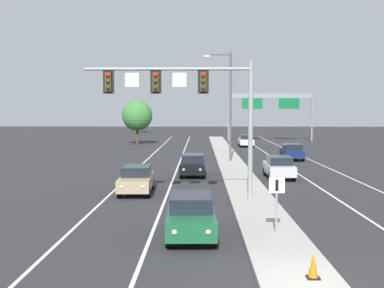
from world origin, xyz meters
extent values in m
plane|color=#28282B|center=(0.00, 0.00, 0.00)|extent=(260.00, 260.00, 0.00)
cube|color=#9E9B93|center=(0.00, 18.00, 0.07)|extent=(2.40, 110.00, 0.15)
cube|color=silver|center=(-4.70, 25.00, 0.00)|extent=(0.14, 100.00, 0.01)
cube|color=silver|center=(4.70, 25.00, 0.00)|extent=(0.14, 100.00, 0.01)
cube|color=silver|center=(-8.00, 25.00, 0.00)|extent=(0.14, 100.00, 0.01)
cube|color=silver|center=(8.00, 25.00, 0.00)|extent=(0.14, 100.00, 0.01)
cylinder|color=gray|center=(-0.22, 11.59, 3.75)|extent=(0.24, 0.24, 7.20)
cylinder|color=gray|center=(-4.46, 11.59, 6.95)|extent=(8.48, 0.16, 0.16)
cube|color=black|center=(-2.65, 11.63, 6.30)|extent=(0.56, 0.06, 1.20)
cube|color=#38330F|center=(-2.65, 11.59, 6.30)|extent=(0.32, 0.32, 1.00)
sphere|color=red|center=(-2.65, 11.42, 6.62)|extent=(0.22, 0.22, 0.22)
sphere|color=#282828|center=(-2.65, 11.42, 6.30)|extent=(0.22, 0.22, 0.22)
sphere|color=#282828|center=(-2.65, 11.42, 5.98)|extent=(0.22, 0.22, 0.22)
cube|color=black|center=(-5.07, 11.63, 6.30)|extent=(0.56, 0.06, 1.20)
cube|color=#38330F|center=(-5.07, 11.59, 6.30)|extent=(0.32, 0.32, 1.00)
sphere|color=red|center=(-5.07, 11.42, 6.62)|extent=(0.22, 0.22, 0.22)
sphere|color=#282828|center=(-5.07, 11.42, 6.30)|extent=(0.22, 0.22, 0.22)
sphere|color=#282828|center=(-5.07, 11.42, 5.98)|extent=(0.22, 0.22, 0.22)
cube|color=black|center=(-7.49, 11.63, 6.30)|extent=(0.56, 0.06, 1.20)
cube|color=#38330F|center=(-7.49, 11.59, 6.30)|extent=(0.32, 0.32, 1.00)
sphere|color=red|center=(-7.49, 11.42, 6.62)|extent=(0.22, 0.22, 0.22)
sphere|color=#282828|center=(-7.49, 11.42, 6.30)|extent=(0.22, 0.22, 0.22)
sphere|color=#282828|center=(-7.49, 11.42, 5.98)|extent=(0.22, 0.22, 0.22)
cube|color=white|center=(-3.86, 11.57, 6.40)|extent=(0.70, 0.04, 0.70)
cube|color=white|center=(-6.28, 11.57, 6.40)|extent=(0.70, 0.04, 0.70)
cylinder|color=gray|center=(0.12, 5.18, 1.25)|extent=(0.08, 0.08, 2.20)
cube|color=white|center=(0.12, 5.15, 2.00)|extent=(0.60, 0.03, 0.60)
cube|color=black|center=(0.12, 5.13, 2.00)|extent=(0.12, 0.01, 0.44)
cylinder|color=#4C4C51|center=(0.01, 31.51, 5.15)|extent=(0.20, 0.20, 10.00)
cylinder|color=#4C4C51|center=(-1.09, 31.51, 9.95)|extent=(2.20, 0.12, 0.12)
cube|color=#B7B7B2|center=(-2.19, 31.51, 9.80)|extent=(0.56, 0.28, 0.20)
cube|color=#195633|center=(-3.16, 5.19, 0.67)|extent=(1.93, 4.45, 0.70)
cube|color=black|center=(-3.17, 5.41, 1.30)|extent=(1.65, 2.42, 0.56)
sphere|color=#EAE5C6|center=(-2.52, 3.02, 0.72)|extent=(0.18, 0.18, 0.18)
sphere|color=#EAE5C6|center=(-3.68, 2.99, 0.72)|extent=(0.18, 0.18, 0.18)
cylinder|color=black|center=(-2.32, 3.71, 0.32)|extent=(0.24, 0.65, 0.64)
cylinder|color=black|center=(-3.92, 3.66, 0.32)|extent=(0.24, 0.65, 0.64)
cylinder|color=black|center=(-2.41, 6.71, 0.32)|extent=(0.24, 0.65, 0.64)
cylinder|color=black|center=(-4.01, 6.66, 0.32)|extent=(0.24, 0.65, 0.64)
cube|color=tan|center=(-6.53, 14.81, 0.67)|extent=(1.92, 4.45, 0.70)
cube|color=black|center=(-6.53, 15.03, 1.30)|extent=(1.65, 2.42, 0.56)
sphere|color=#EAE5C6|center=(-5.89, 12.65, 0.72)|extent=(0.18, 0.18, 0.18)
sphere|color=#EAE5C6|center=(-7.05, 12.62, 0.72)|extent=(0.18, 0.18, 0.18)
cylinder|color=black|center=(-5.69, 13.33, 0.32)|extent=(0.24, 0.65, 0.64)
cylinder|color=black|center=(-7.29, 13.29, 0.32)|extent=(0.24, 0.65, 0.64)
cylinder|color=black|center=(-5.77, 16.33, 0.32)|extent=(0.24, 0.65, 0.64)
cylinder|color=black|center=(-7.37, 16.29, 0.32)|extent=(0.24, 0.65, 0.64)
cube|color=black|center=(-3.34, 22.36, 0.67)|extent=(1.84, 4.42, 0.70)
cube|color=black|center=(-3.34, 22.58, 1.30)|extent=(1.61, 2.39, 0.56)
sphere|color=#EAE5C6|center=(-2.79, 20.17, 0.72)|extent=(0.18, 0.18, 0.18)
sphere|color=#EAE5C6|center=(-3.94, 20.18, 0.72)|extent=(0.18, 0.18, 0.18)
cylinder|color=black|center=(-2.55, 20.85, 0.32)|extent=(0.23, 0.64, 0.64)
cylinder|color=black|center=(-4.15, 20.87, 0.32)|extent=(0.23, 0.64, 0.64)
cylinder|color=black|center=(-2.52, 23.85, 0.32)|extent=(0.23, 0.64, 0.64)
cylinder|color=black|center=(-4.12, 23.86, 0.32)|extent=(0.23, 0.64, 0.64)
cube|color=#B7B7BC|center=(2.84, 21.27, 0.67)|extent=(1.87, 4.43, 0.70)
cube|color=black|center=(2.84, 21.05, 1.30)|extent=(1.62, 2.40, 0.56)
sphere|color=#EAE5C6|center=(2.30, 23.46, 0.72)|extent=(0.18, 0.18, 0.18)
sphere|color=#EAE5C6|center=(3.45, 23.44, 0.72)|extent=(0.18, 0.18, 0.18)
cylinder|color=black|center=(2.07, 22.78, 0.32)|extent=(0.23, 0.64, 0.64)
cylinder|color=black|center=(3.67, 22.76, 0.32)|extent=(0.23, 0.64, 0.64)
cylinder|color=black|center=(2.02, 19.78, 0.32)|extent=(0.23, 0.64, 0.64)
cylinder|color=black|center=(3.62, 19.76, 0.32)|extent=(0.23, 0.64, 0.64)
cube|color=#141E4C|center=(6.21, 34.05, 0.67)|extent=(1.92, 4.45, 0.70)
cube|color=black|center=(6.20, 33.83, 1.30)|extent=(1.65, 2.42, 0.56)
sphere|color=#EAE5C6|center=(5.69, 36.24, 0.72)|extent=(0.18, 0.18, 0.18)
sphere|color=#EAE5C6|center=(6.84, 36.21, 0.72)|extent=(0.18, 0.18, 0.18)
cylinder|color=black|center=(5.45, 35.57, 0.32)|extent=(0.24, 0.65, 0.64)
cylinder|color=black|center=(7.05, 35.53, 0.32)|extent=(0.24, 0.65, 0.64)
cylinder|color=black|center=(5.37, 32.57, 0.32)|extent=(0.24, 0.65, 0.64)
cylinder|color=black|center=(6.97, 32.53, 0.32)|extent=(0.24, 0.65, 0.64)
cube|color=silver|center=(3.33, 51.22, 0.67)|extent=(1.81, 4.40, 0.70)
cube|color=black|center=(3.33, 51.00, 1.30)|extent=(1.59, 2.38, 0.56)
sphere|color=#EAE5C6|center=(2.74, 53.40, 0.72)|extent=(0.18, 0.18, 0.18)
sphere|color=#EAE5C6|center=(3.90, 53.41, 0.72)|extent=(0.18, 0.18, 0.18)
cylinder|color=black|center=(2.52, 52.72, 0.32)|extent=(0.22, 0.64, 0.64)
cylinder|color=black|center=(4.12, 52.73, 0.32)|extent=(0.22, 0.64, 0.64)
cylinder|color=black|center=(2.53, 49.72, 0.32)|extent=(0.22, 0.64, 0.64)
cylinder|color=black|center=(4.13, 49.73, 0.32)|extent=(0.22, 0.64, 0.64)
cube|color=black|center=(0.36, 0.17, 0.17)|extent=(0.36, 0.36, 0.04)
cone|color=orange|center=(0.36, 0.17, 0.54)|extent=(0.28, 0.28, 0.70)
cylinder|color=gray|center=(1.70, 62.41, 3.75)|extent=(0.28, 0.28, 7.50)
cylinder|color=gray|center=(14.70, 62.41, 3.75)|extent=(0.28, 0.28, 7.50)
cube|color=gray|center=(8.20, 62.41, 7.10)|extent=(13.00, 0.36, 0.70)
cube|color=#0F6033|center=(5.34, 62.21, 5.90)|extent=(3.20, 0.08, 1.70)
cube|color=#0F6033|center=(11.06, 62.21, 5.90)|extent=(3.20, 0.08, 1.70)
cylinder|color=#4C3823|center=(-16.82, 90.57, 1.15)|extent=(0.36, 0.36, 2.30)
sphere|color=#1E4C28|center=(-16.82, 90.57, 3.98)|extent=(4.20, 4.20, 4.20)
cylinder|color=#4C3823|center=(-15.83, 91.89, 0.88)|extent=(0.36, 0.36, 1.77)
sphere|color=#1E4C28|center=(-15.83, 91.89, 3.06)|extent=(3.23, 3.23, 3.23)
cylinder|color=#4C3823|center=(-11.72, 55.22, 1.18)|extent=(0.36, 0.36, 2.37)
sphere|color=#387533|center=(-11.72, 55.22, 4.10)|extent=(4.33, 4.33, 4.33)
camera|label=1|loc=(-2.81, -13.06, 4.85)|focal=45.05mm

